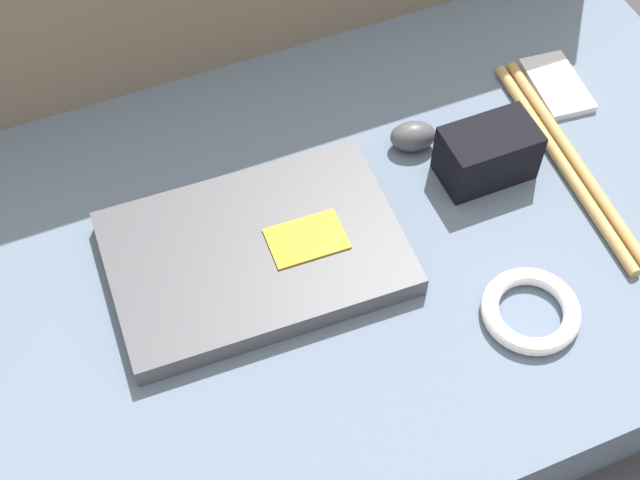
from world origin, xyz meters
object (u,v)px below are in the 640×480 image
object	(u,v)px
laptop	(256,253)
computer_mouse	(413,136)
phone_black	(557,85)
camera_pouch	(487,153)

from	to	relation	value
laptop	computer_mouse	world-z (taller)	computer_mouse
phone_black	camera_pouch	bearing A→B (deg)	-144.45
computer_mouse	phone_black	xyz separation A→B (m)	(0.23, 0.02, -0.01)
computer_mouse	camera_pouch	size ratio (longest dim) A/B	0.59
phone_black	laptop	bearing A→B (deg)	-161.14
phone_black	camera_pouch	distance (m)	0.19
laptop	camera_pouch	xyz separation A→B (m)	(0.32, 0.02, 0.02)
laptop	camera_pouch	distance (m)	0.32
computer_mouse	camera_pouch	world-z (taller)	camera_pouch
phone_black	camera_pouch	xyz separation A→B (m)	(-0.17, -0.09, 0.03)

